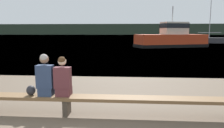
% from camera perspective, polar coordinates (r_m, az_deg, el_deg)
% --- Properties ---
extents(water_surface, '(240.00, 240.00, 0.00)m').
position_cam_1_polar(water_surface, '(129.64, 3.50, 7.57)').
color(water_surface, '#386084').
rests_on(water_surface, ground).
extents(far_shoreline, '(600.00, 12.00, 6.85)m').
position_cam_1_polar(far_shoreline, '(146.44, 3.59, 9.01)').
color(far_shoreline, '#2D3D2D').
rests_on(far_shoreline, ground).
extents(bench_main, '(8.49, 0.43, 0.47)m').
position_cam_1_polar(bench_main, '(5.50, -11.79, -8.92)').
color(bench_main, brown).
rests_on(bench_main, ground).
extents(person_left, '(0.39, 0.35, 1.03)m').
position_cam_1_polar(person_left, '(5.52, -17.03, -3.28)').
color(person_left, navy).
rests_on(person_left, bench_main).
extents(person_right, '(0.39, 0.35, 0.97)m').
position_cam_1_polar(person_right, '(5.39, -12.71, -3.80)').
color(person_right, '#56282D').
rests_on(person_right, bench_main).
extents(shopping_bag, '(0.21, 0.23, 0.24)m').
position_cam_1_polar(shopping_bag, '(5.75, -20.42, -6.46)').
color(shopping_bag, '#232328').
rests_on(shopping_bag, bench_main).
extents(tugboat_red, '(9.91, 6.30, 5.27)m').
position_cam_1_polar(tugboat_red, '(29.96, 15.21, 6.30)').
color(tugboat_red, red).
rests_on(tugboat_red, water_surface).
extents(moored_sailboat, '(8.55, 4.18, 7.55)m').
position_cam_1_polar(moored_sailboat, '(42.78, 24.53, 5.68)').
color(moored_sailboat, '#333338').
rests_on(moored_sailboat, water_surface).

